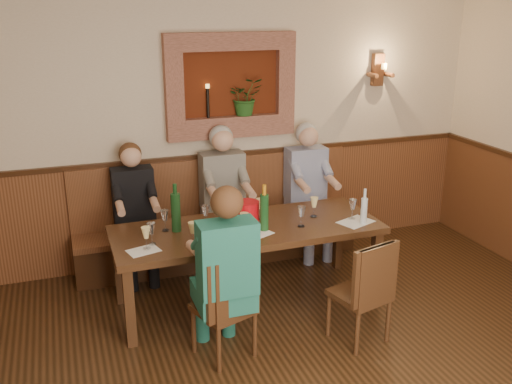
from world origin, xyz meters
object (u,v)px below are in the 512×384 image
chair_near_left (225,326)px  wine_bottle_green_b (176,211)px  person_bench_left (136,225)px  wine_bottle_green_a (264,212)px  person_bench_mid (225,210)px  person_bench_right (308,201)px  bench (219,232)px  person_chair_front (225,288)px  water_bottle (364,210)px  chair_near_right (360,311)px  spittoon_bucket (248,214)px  dining_table (247,234)px

chair_near_left → wine_bottle_green_b: bearing=82.4°
person_bench_left → wine_bottle_green_a: 1.43m
person_bench_mid → person_bench_right: 0.95m
bench → wine_bottle_green_b: (-0.62, -0.83, 0.60)m
person_bench_mid → person_chair_front: size_ratio=1.03×
bench → wine_bottle_green_a: bearing=-84.0°
wine_bottle_green_a → water_bottle: wine_bottle_green_a is taller
chair_near_right → spittoon_bucket: size_ratio=3.83×
chair_near_right → person_bench_right: size_ratio=0.62×
wine_bottle_green_b → person_chair_front: bearing=-79.0°
person_bench_right → water_bottle: 1.15m
chair_near_left → wine_bottle_green_b: 1.11m
chair_near_left → wine_bottle_green_a: size_ratio=2.15×
spittoon_bucket → water_bottle: 1.05m
chair_near_left → wine_bottle_green_b: (-0.18, 0.87, 0.67)m
bench → spittoon_bucket: size_ratio=12.73×
chair_near_left → wine_bottle_green_a: 1.07m
wine_bottle_green_b → water_bottle: wine_bottle_green_b is taller
water_bottle → dining_table: bearing=164.6°
water_bottle → bench: bearing=129.7°
wine_bottle_green_a → water_bottle: 0.92m
dining_table → person_chair_front: (-0.44, -0.78, -0.08)m
person_chair_front → wine_bottle_green_a: bearing=49.3°
wine_bottle_green_a → wine_bottle_green_b: 0.77m
person_bench_right → person_chair_front: size_ratio=1.00×
chair_near_right → water_bottle: water_bottle is taller
person_bench_mid → person_bench_left: bearing=179.8°
bench → wine_bottle_green_a: (0.11, -1.07, 0.60)m
chair_near_left → person_bench_mid: size_ratio=0.61×
dining_table → person_bench_left: 1.22m
person_bench_left → water_bottle: person_bench_left is taller
person_bench_left → water_bottle: 2.22m
person_chair_front → wine_bottle_green_a: (0.56, 0.65, 0.33)m
person_bench_mid → water_bottle: size_ratio=4.47×
person_bench_right → wine_bottle_green_b: person_bench_right is taller
dining_table → chair_near_left: chair_near_left is taller
person_bench_right → wine_bottle_green_a: person_bench_right is taller
dining_table → water_bottle: size_ratio=7.23×
dining_table → person_bench_mid: person_bench_mid is taller
dining_table → bench: bearing=90.0°
wine_bottle_green_a → chair_near_left: bearing=-131.4°
wine_bottle_green_a → water_bottle: size_ratio=1.27×
chair_near_right → person_chair_front: 1.17m
person_bench_right → water_bottle: size_ratio=4.37×
person_bench_mid → chair_near_left: bearing=-106.7°
bench → water_bottle: bench is taller
chair_near_right → spittoon_bucket: bearing=111.6°
chair_near_left → person_bench_left: bearing=86.1°
dining_table → bench: size_ratio=0.80×
person_bench_mid → spittoon_bucket: size_ratio=6.30×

